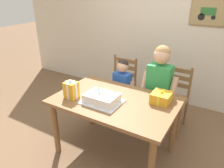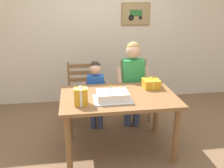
{
  "view_description": "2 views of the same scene",
  "coord_description": "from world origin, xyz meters",
  "px_view_note": "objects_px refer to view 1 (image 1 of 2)",
  "views": [
    {
      "loc": [
        1.08,
        -1.88,
        1.92
      ],
      "look_at": [
        -0.02,
        -0.04,
        0.95
      ],
      "focal_mm": 34.45,
      "sensor_mm": 36.0,
      "label": 1
    },
    {
      "loc": [
        -0.51,
        -2.87,
        1.9
      ],
      "look_at": [
        -0.08,
        -0.0,
        0.9
      ],
      "focal_mm": 41.42,
      "sensor_mm": 36.0,
      "label": 2
    }
  ],
  "objects_px": {
    "gift_box_red_large": "(161,97)",
    "child_older": "(159,84)",
    "birthday_cake": "(102,98)",
    "gift_box_beside_cake": "(71,90)",
    "dining_table": "(115,107)",
    "chair_left": "(120,86)",
    "child_younger": "(122,86)",
    "chair_right": "(172,98)"
  },
  "relations": [
    {
      "from": "gift_box_red_large",
      "to": "child_older",
      "type": "bearing_deg",
      "value": 112.5
    },
    {
      "from": "birthday_cake",
      "to": "gift_box_beside_cake",
      "type": "height_order",
      "value": "gift_box_beside_cake"
    },
    {
      "from": "child_older",
      "to": "dining_table",
      "type": "bearing_deg",
      "value": -117.77
    },
    {
      "from": "birthday_cake",
      "to": "child_older",
      "type": "height_order",
      "value": "child_older"
    },
    {
      "from": "gift_box_red_large",
      "to": "chair_left",
      "type": "relative_size",
      "value": 0.24
    },
    {
      "from": "child_younger",
      "to": "birthday_cake",
      "type": "bearing_deg",
      "value": -79.72
    },
    {
      "from": "dining_table",
      "to": "chair_left",
      "type": "xyz_separation_m",
      "value": [
        -0.42,
        0.91,
        -0.18
      ]
    },
    {
      "from": "chair_left",
      "to": "child_older",
      "type": "relative_size",
      "value": 0.71
    },
    {
      "from": "gift_box_beside_cake",
      "to": "birthday_cake",
      "type": "bearing_deg",
      "value": 12.77
    },
    {
      "from": "chair_left",
      "to": "child_older",
      "type": "xyz_separation_m",
      "value": [
        0.73,
        -0.31,
        0.32
      ]
    },
    {
      "from": "gift_box_beside_cake",
      "to": "chair_right",
      "type": "bearing_deg",
      "value": 51.79
    },
    {
      "from": "chair_right",
      "to": "child_older",
      "type": "distance_m",
      "value": 0.46
    },
    {
      "from": "gift_box_beside_cake",
      "to": "child_younger",
      "type": "distance_m",
      "value": 0.87
    },
    {
      "from": "dining_table",
      "to": "birthday_cake",
      "type": "relative_size",
      "value": 3.17
    },
    {
      "from": "gift_box_red_large",
      "to": "child_older",
      "type": "height_order",
      "value": "child_older"
    },
    {
      "from": "birthday_cake",
      "to": "child_younger",
      "type": "xyz_separation_m",
      "value": [
        -0.13,
        0.72,
        -0.17
      ]
    },
    {
      "from": "gift_box_red_large",
      "to": "gift_box_beside_cake",
      "type": "height_order",
      "value": "gift_box_beside_cake"
    },
    {
      "from": "child_younger",
      "to": "dining_table",
      "type": "bearing_deg",
      "value": -69.22
    },
    {
      "from": "birthday_cake",
      "to": "child_younger",
      "type": "bearing_deg",
      "value": 100.28
    },
    {
      "from": "chair_right",
      "to": "birthday_cake",
      "type": "bearing_deg",
      "value": -116.51
    },
    {
      "from": "child_older",
      "to": "child_younger",
      "type": "distance_m",
      "value": 0.56
    },
    {
      "from": "birthday_cake",
      "to": "chair_left",
      "type": "distance_m",
      "value": 1.14
    },
    {
      "from": "gift_box_red_large",
      "to": "chair_right",
      "type": "relative_size",
      "value": 0.24
    },
    {
      "from": "dining_table",
      "to": "chair_left",
      "type": "distance_m",
      "value": 1.02
    },
    {
      "from": "gift_box_beside_cake",
      "to": "chair_right",
      "type": "relative_size",
      "value": 0.25
    },
    {
      "from": "birthday_cake",
      "to": "child_older",
      "type": "xyz_separation_m",
      "value": [
        0.41,
        0.72,
        -0.01
      ]
    },
    {
      "from": "dining_table",
      "to": "gift_box_red_large",
      "type": "xyz_separation_m",
      "value": [
        0.47,
        0.21,
        0.16
      ]
    },
    {
      "from": "dining_table",
      "to": "birthday_cake",
      "type": "height_order",
      "value": "birthday_cake"
    },
    {
      "from": "dining_table",
      "to": "birthday_cake",
      "type": "bearing_deg",
      "value": -125.86
    },
    {
      "from": "gift_box_red_large",
      "to": "chair_left",
      "type": "distance_m",
      "value": 1.18
    },
    {
      "from": "dining_table",
      "to": "chair_left",
      "type": "bearing_deg",
      "value": 114.93
    },
    {
      "from": "chair_left",
      "to": "child_older",
      "type": "distance_m",
      "value": 0.86
    },
    {
      "from": "chair_right",
      "to": "chair_left",
      "type": "bearing_deg",
      "value": 180.0
    },
    {
      "from": "dining_table",
      "to": "child_younger",
      "type": "distance_m",
      "value": 0.64
    },
    {
      "from": "dining_table",
      "to": "gift_box_beside_cake",
      "type": "xyz_separation_m",
      "value": [
        -0.46,
        -0.21,
        0.2
      ]
    },
    {
      "from": "dining_table",
      "to": "child_older",
      "type": "bearing_deg",
      "value": 62.23
    },
    {
      "from": "gift_box_red_large",
      "to": "gift_box_beside_cake",
      "type": "relative_size",
      "value": 0.96
    },
    {
      "from": "dining_table",
      "to": "gift_box_beside_cake",
      "type": "distance_m",
      "value": 0.54
    },
    {
      "from": "chair_left",
      "to": "birthday_cake",
      "type": "bearing_deg",
      "value": -72.47
    },
    {
      "from": "gift_box_red_large",
      "to": "child_younger",
      "type": "height_order",
      "value": "child_younger"
    },
    {
      "from": "gift_box_red_large",
      "to": "gift_box_beside_cake",
      "type": "distance_m",
      "value": 1.02
    },
    {
      "from": "gift_box_red_large",
      "to": "chair_left",
      "type": "height_order",
      "value": "chair_left"
    }
  ]
}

